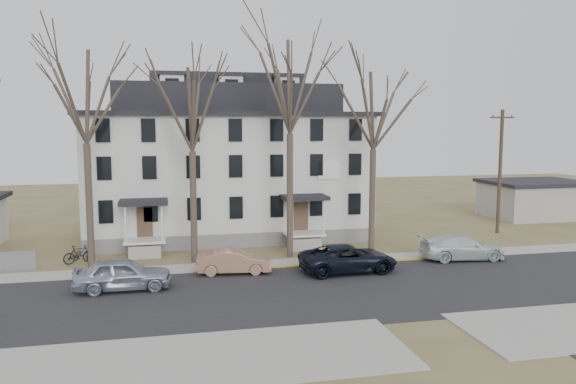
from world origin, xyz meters
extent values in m
plane|color=olive|center=(0.00, 0.00, 0.00)|extent=(120.00, 120.00, 0.00)
cube|color=#27272A|center=(0.00, 2.00, 0.00)|extent=(120.00, 10.00, 0.04)
cube|color=#A09F97|center=(0.00, 8.00, 0.00)|extent=(120.00, 2.00, 0.08)
cube|color=#A09F97|center=(-8.00, -5.00, 0.00)|extent=(20.00, 5.00, 0.08)
cube|color=gold|center=(5.00, 7.10, 0.00)|extent=(14.00, 0.25, 0.06)
cube|color=slate|center=(-2.00, 18.00, 0.50)|extent=(20.00, 10.00, 1.00)
cube|color=silver|center=(-2.00, 18.00, 5.00)|extent=(20.00, 10.00, 8.00)
cube|color=black|center=(-2.00, 18.00, 9.10)|extent=(20.80, 10.80, 0.30)
cube|color=black|center=(-2.00, 18.00, 10.25)|extent=(16.00, 7.00, 2.00)
cube|color=black|center=(-2.00, 18.00, 11.65)|extent=(11.00, 4.50, 0.80)
cube|color=white|center=(-8.00, 12.04, 1.00)|extent=(2.60, 2.00, 0.16)
cube|color=white|center=(2.50, 12.04, 1.00)|extent=(2.60, 2.00, 0.16)
cube|color=white|center=(4.50, 12.92, 5.20)|extent=(1.60, 0.08, 1.20)
cube|color=#A09F97|center=(26.00, 20.00, 1.50)|extent=(8.00, 6.00, 3.00)
cube|color=black|center=(26.00, 20.00, 3.20)|extent=(8.50, 6.50, 0.30)
cylinder|color=#473B31|center=(-11.00, 9.80, 3.64)|extent=(0.40, 0.40, 7.28)
cylinder|color=#473B31|center=(-5.00, 9.80, 3.38)|extent=(0.40, 0.40, 6.76)
cylinder|color=#473B31|center=(1.00, 9.80, 3.90)|extent=(0.40, 0.40, 7.80)
cylinder|color=#473B31|center=(6.50, 9.80, 3.38)|extent=(0.40, 0.40, 6.76)
cylinder|color=#3D3023|center=(18.50, 14.00, 4.75)|extent=(0.28, 0.28, 9.50)
cube|color=#3D3023|center=(18.50, 14.00, 8.90)|extent=(2.00, 0.12, 0.12)
imported|color=#9BA4B4|center=(-8.87, 4.45, 0.82)|extent=(4.85, 2.01, 1.65)
imported|color=#A5775A|center=(-3.00, 6.42, 0.69)|extent=(4.32, 1.92, 1.38)
imported|color=black|center=(3.39, 5.32, 0.77)|extent=(5.66, 2.78, 1.55)
imported|color=silver|center=(11.23, 6.62, 0.76)|extent=(5.38, 2.60, 1.51)
imported|color=black|center=(-11.68, 11.15, 0.46)|extent=(1.84, 1.36, 0.92)
imported|color=black|center=(-11.83, 10.71, 0.56)|extent=(1.92, 1.21, 1.12)
camera|label=1|loc=(-6.75, -24.31, 8.33)|focal=35.00mm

